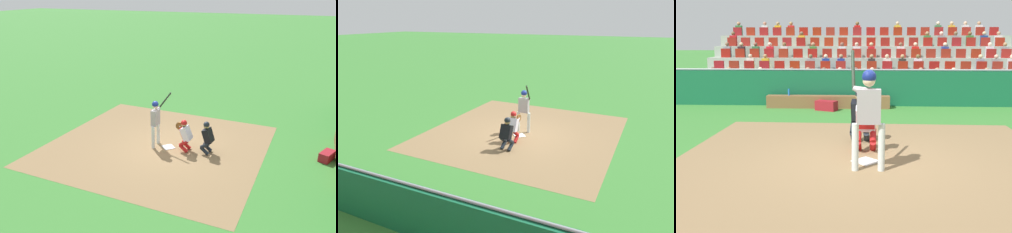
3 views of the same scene
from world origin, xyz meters
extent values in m
plane|color=#387A30|center=(0.00, 0.00, 0.00)|extent=(160.00, 160.00, 0.00)
cube|color=olive|center=(0.00, 0.50, 0.00)|extent=(8.06, 8.54, 0.01)
cube|color=white|center=(0.00, 0.00, 0.02)|extent=(0.62, 0.62, 0.02)
cylinder|color=silver|center=(-0.28, 0.54, 0.45)|extent=(0.13, 0.13, 0.90)
cylinder|color=silver|center=(0.21, 0.54, 0.45)|extent=(0.13, 0.13, 0.90)
cube|color=#9B9499|center=(-0.04, 0.54, 1.22)|extent=(0.44, 0.22, 0.64)
sphere|color=beige|center=(-0.04, 0.54, 1.70)|extent=(0.23, 0.23, 0.23)
sphere|color=navy|center=(-0.04, 0.54, 1.76)|extent=(0.26, 0.26, 0.26)
cylinder|color=#9B9499|center=(0.01, 0.51, 1.53)|extent=(0.47, 0.14, 0.14)
cylinder|color=#9B9499|center=(0.19, 0.51, 1.53)|extent=(0.17, 0.15, 0.13)
cylinder|color=black|center=(0.26, 0.25, 1.88)|extent=(0.10, 0.53, 0.69)
sphere|color=black|center=(0.24, 0.49, 1.55)|extent=(0.06, 0.06, 0.06)
cylinder|color=#B21818|center=(-0.16, -0.71, 0.15)|extent=(0.15, 0.39, 0.34)
cylinder|color=#B21818|center=(-0.16, -0.71, 0.37)|extent=(0.15, 0.39, 0.33)
cylinder|color=#B21818|center=(0.16, -0.72, 0.15)|extent=(0.15, 0.39, 0.34)
cylinder|color=#B21818|center=(0.16, -0.72, 0.37)|extent=(0.15, 0.39, 0.33)
cube|color=white|center=(0.00, -0.76, 0.73)|extent=(0.43, 0.45, 0.60)
cube|color=#B21818|center=(0.00, -0.64, 0.73)|extent=(0.39, 0.24, 0.45)
sphere|color=#A37E4F|center=(0.00, -0.65, 1.10)|extent=(0.22, 0.22, 0.22)
cube|color=black|center=(0.00, -0.65, 1.10)|extent=(0.20, 0.12, 0.20)
sphere|color=#B21818|center=(0.00, -0.65, 1.16)|extent=(0.24, 0.24, 0.24)
cylinder|color=brown|center=(0.13, -0.42, 0.95)|extent=(0.08, 0.30, 0.30)
cylinder|color=white|center=(0.15, -0.60, 0.88)|extent=(0.14, 0.40, 0.22)
cylinder|color=black|center=(-0.03, -1.52, 0.15)|extent=(0.18, 0.40, 0.34)
cylinder|color=black|center=(-0.03, -1.52, 0.37)|extent=(0.18, 0.39, 0.33)
cylinder|color=black|center=(0.28, -1.55, 0.15)|extent=(0.18, 0.40, 0.34)
cylinder|color=black|center=(0.28, -1.55, 0.37)|extent=(0.18, 0.39, 0.33)
cube|color=black|center=(0.12, -1.60, 0.74)|extent=(0.46, 0.44, 0.60)
cube|color=black|center=(0.13, -1.48, 0.74)|extent=(0.40, 0.23, 0.45)
sphere|color=#A28352|center=(0.13, -1.51, 1.11)|extent=(0.22, 0.22, 0.22)
cube|color=black|center=(0.13, -1.51, 1.11)|extent=(0.21, 0.12, 0.20)
sphere|color=black|center=(0.13, -1.51, 1.17)|extent=(0.24, 0.24, 0.24)
cube|color=#145B39|center=(0.00, -6.90, 0.64)|extent=(16.42, 0.24, 1.28)
cylinder|color=gray|center=(0.00, -6.90, 1.32)|extent=(16.42, 0.07, 0.07)
cube|color=brown|center=(1.29, -6.35, 0.22)|extent=(4.39, 0.40, 0.44)
cylinder|color=blue|center=(2.70, -6.37, 0.56)|extent=(0.07, 0.07, 0.24)
cube|color=maroon|center=(1.31, -5.83, 0.17)|extent=(0.81, 0.61, 0.34)
cube|color=#98A193|center=(0.00, -9.37, 0.26)|extent=(14.75, 1.00, 0.52)
cube|color=maroon|center=(-5.89, -9.22, 0.73)|extent=(0.44, 0.10, 0.42)
cube|color=gold|center=(-5.89, -9.47, 0.78)|extent=(0.32, 0.22, 0.52)
sphere|color=brown|center=(-5.89, -9.47, 1.14)|extent=(0.19, 0.19, 0.19)
cube|color=maroon|center=(-5.20, -9.22, 0.73)|extent=(0.44, 0.10, 0.42)
cube|color=red|center=(-5.20, -9.47, 0.78)|extent=(0.32, 0.22, 0.52)
sphere|color=#A37957|center=(-5.20, -9.47, 1.14)|extent=(0.19, 0.19, 0.19)
cube|color=maroon|center=(-4.50, -9.22, 0.73)|extent=(0.44, 0.10, 0.42)
cube|color=maroon|center=(-3.81, -9.22, 0.73)|extent=(0.44, 0.10, 0.42)
cube|color=white|center=(-3.81, -9.47, 0.78)|extent=(0.32, 0.22, 0.52)
sphere|color=beige|center=(-3.81, -9.47, 1.14)|extent=(0.19, 0.19, 0.19)
cube|color=maroon|center=(-3.12, -9.22, 0.73)|extent=(0.44, 0.10, 0.42)
cube|color=red|center=(-3.12, -9.47, 0.78)|extent=(0.32, 0.22, 0.52)
sphere|color=#A08056|center=(-3.12, -9.47, 1.14)|extent=(0.19, 0.19, 0.19)
cube|color=maroon|center=(-2.43, -9.22, 0.73)|extent=(0.44, 0.10, 0.42)
cube|color=#2A6E39|center=(-2.43, -9.47, 0.78)|extent=(0.32, 0.22, 0.52)
sphere|color=#A3775C|center=(-2.43, -9.47, 1.14)|extent=(0.19, 0.19, 0.19)
cube|color=maroon|center=(-1.73, -9.22, 0.73)|extent=(0.44, 0.10, 0.42)
cube|color=maroon|center=(-1.04, -9.22, 0.73)|extent=(0.44, 0.10, 0.42)
cube|color=maroon|center=(-0.35, -9.22, 0.73)|extent=(0.44, 0.10, 0.42)
cube|color=gold|center=(-0.35, -9.47, 0.78)|extent=(0.32, 0.22, 0.52)
sphere|color=beige|center=(-0.35, -9.47, 1.14)|extent=(0.19, 0.19, 0.19)
cube|color=maroon|center=(0.35, -9.22, 0.73)|extent=(0.44, 0.10, 0.42)
cube|color=#253D93|center=(0.35, -9.47, 0.78)|extent=(0.32, 0.22, 0.52)
sphere|color=brown|center=(0.35, -9.47, 1.14)|extent=(0.19, 0.19, 0.19)
cube|color=maroon|center=(1.04, -9.22, 0.73)|extent=(0.44, 0.10, 0.42)
cube|color=#1D222F|center=(1.04, -9.47, 0.78)|extent=(0.32, 0.22, 0.52)
sphere|color=#CFA18D|center=(1.04, -9.47, 1.14)|extent=(0.19, 0.19, 0.19)
cube|color=maroon|center=(1.73, -9.22, 0.73)|extent=(0.44, 0.10, 0.42)
cube|color=gold|center=(1.73, -9.47, 0.78)|extent=(0.32, 0.22, 0.52)
sphere|color=brown|center=(1.73, -9.47, 1.14)|extent=(0.19, 0.19, 0.19)
cube|color=maroon|center=(2.43, -9.22, 0.73)|extent=(0.44, 0.10, 0.42)
cube|color=red|center=(2.43, -9.47, 0.78)|extent=(0.32, 0.22, 0.52)
sphere|color=#A77659|center=(2.43, -9.47, 1.14)|extent=(0.19, 0.19, 0.19)
cube|color=maroon|center=(3.12, -9.22, 0.73)|extent=(0.44, 0.10, 0.42)
cube|color=red|center=(3.12, -9.47, 0.78)|extent=(0.32, 0.22, 0.52)
sphere|color=brown|center=(3.12, -9.47, 1.14)|extent=(0.19, 0.19, 0.19)
cube|color=maroon|center=(3.81, -9.22, 0.73)|extent=(0.44, 0.10, 0.42)
cube|color=maroon|center=(4.50, -9.22, 0.73)|extent=(0.44, 0.10, 0.42)
cube|color=black|center=(4.50, -9.47, 0.78)|extent=(0.32, 0.22, 0.52)
sphere|color=beige|center=(4.50, -9.47, 1.14)|extent=(0.19, 0.19, 0.19)
cube|color=maroon|center=(5.20, -9.22, 0.73)|extent=(0.44, 0.10, 0.42)
cube|color=maroon|center=(5.89, -9.22, 0.73)|extent=(0.44, 0.10, 0.42)
cube|color=silver|center=(5.89, -9.47, 0.78)|extent=(0.32, 0.22, 0.52)
sphere|color=#A9754C|center=(5.89, -9.47, 1.14)|extent=(0.19, 0.19, 0.19)
cube|color=maroon|center=(6.58, -9.22, 0.73)|extent=(0.44, 0.10, 0.42)
cube|color=#281E29|center=(6.58, -9.47, 0.78)|extent=(0.32, 0.22, 0.52)
sphere|color=brown|center=(6.58, -9.47, 1.14)|extent=(0.19, 0.19, 0.19)
cube|color=#98A193|center=(0.00, -10.37, 0.52)|extent=(14.75, 1.00, 1.04)
cube|color=silver|center=(-6.58, -10.47, 1.30)|extent=(0.32, 0.22, 0.52)
sphere|color=beige|center=(-6.58, -10.47, 1.66)|extent=(0.19, 0.19, 0.19)
cube|color=maroon|center=(-5.89, -10.22, 1.25)|extent=(0.44, 0.10, 0.42)
cube|color=gray|center=(-5.89, -10.47, 1.30)|extent=(0.32, 0.22, 0.52)
sphere|color=tan|center=(-5.89, -10.47, 1.66)|extent=(0.19, 0.19, 0.19)
cube|color=maroon|center=(-5.20, -10.22, 1.25)|extent=(0.44, 0.10, 0.42)
cube|color=gray|center=(-5.20, -10.47, 1.30)|extent=(0.32, 0.22, 0.52)
sphere|color=#CBB283|center=(-5.20, -10.47, 1.66)|extent=(0.19, 0.19, 0.19)
cube|color=maroon|center=(-4.50, -10.22, 1.25)|extent=(0.44, 0.10, 0.42)
cube|color=maroon|center=(-3.81, -10.22, 1.25)|extent=(0.44, 0.10, 0.42)
cube|color=maroon|center=(-3.12, -10.22, 1.25)|extent=(0.44, 0.10, 0.42)
cube|color=maroon|center=(-2.43, -10.22, 1.25)|extent=(0.44, 0.10, 0.42)
cube|color=silver|center=(-2.43, -10.47, 1.30)|extent=(0.32, 0.22, 0.52)
sphere|color=brown|center=(-2.43, -10.47, 1.66)|extent=(0.19, 0.19, 0.19)
cube|color=maroon|center=(-1.73, -10.22, 1.25)|extent=(0.44, 0.10, 0.42)
cube|color=#282C26|center=(-1.73, -10.47, 1.30)|extent=(0.32, 0.22, 0.52)
sphere|color=#AD8054|center=(-1.73, -10.47, 1.66)|extent=(0.19, 0.19, 0.19)
cube|color=maroon|center=(-1.04, -10.22, 1.25)|extent=(0.44, 0.10, 0.42)
cube|color=white|center=(-1.04, -10.47, 1.30)|extent=(0.32, 0.22, 0.52)
sphere|color=tan|center=(-1.04, -10.47, 1.66)|extent=(0.19, 0.19, 0.19)
cube|color=maroon|center=(-0.35, -10.22, 1.25)|extent=(0.44, 0.10, 0.42)
cube|color=#2C2626|center=(-0.35, -10.47, 1.30)|extent=(0.32, 0.22, 0.52)
sphere|color=#9F7B54|center=(-0.35, -10.47, 1.66)|extent=(0.19, 0.19, 0.19)
cube|color=maroon|center=(0.35, -10.22, 1.25)|extent=(0.44, 0.10, 0.42)
cube|color=maroon|center=(1.04, -10.22, 1.25)|extent=(0.44, 0.10, 0.42)
cube|color=navy|center=(1.04, -10.47, 1.30)|extent=(0.32, 0.22, 0.52)
sphere|color=#9E7653|center=(1.04, -10.47, 1.66)|extent=(0.19, 0.19, 0.19)
cube|color=maroon|center=(1.73, -10.22, 1.25)|extent=(0.44, 0.10, 0.42)
cube|color=navy|center=(1.73, -10.47, 1.30)|extent=(0.32, 0.22, 0.52)
sphere|color=beige|center=(1.73, -10.47, 1.66)|extent=(0.19, 0.19, 0.19)
cube|color=maroon|center=(2.43, -10.22, 1.25)|extent=(0.44, 0.10, 0.42)
cube|color=gray|center=(2.43, -10.47, 1.30)|extent=(0.32, 0.22, 0.52)
sphere|color=brown|center=(2.43, -10.47, 1.66)|extent=(0.19, 0.19, 0.19)
cube|color=maroon|center=(3.12, -10.22, 1.25)|extent=(0.44, 0.10, 0.42)
cube|color=maroon|center=(3.81, -10.22, 1.25)|extent=(0.44, 0.10, 0.42)
cube|color=maroon|center=(4.50, -10.22, 1.25)|extent=(0.44, 0.10, 0.42)
cube|color=gold|center=(4.50, -10.47, 1.30)|extent=(0.32, 0.22, 0.52)
sphere|color=#AA784D|center=(4.50, -10.47, 1.66)|extent=(0.19, 0.19, 0.19)
cube|color=maroon|center=(5.20, -10.22, 1.25)|extent=(0.44, 0.10, 0.42)
cube|color=white|center=(5.20, -10.47, 1.30)|extent=(0.32, 0.22, 0.52)
sphere|color=#CEA689|center=(5.20, -10.47, 1.66)|extent=(0.19, 0.19, 0.19)
cube|color=maroon|center=(5.89, -10.22, 1.25)|extent=(0.44, 0.10, 0.42)
cube|color=maroon|center=(6.58, -10.22, 1.25)|extent=(0.44, 0.10, 0.42)
cube|color=#98A193|center=(0.00, -11.37, 0.78)|extent=(14.75, 1.00, 1.56)
cube|color=maroon|center=(-6.58, -11.22, 1.77)|extent=(0.44, 0.10, 0.42)
cube|color=gray|center=(-6.58, -11.47, 1.82)|extent=(0.32, 0.22, 0.52)
sphere|color=#A57951|center=(-6.58, -11.47, 2.18)|extent=(0.19, 0.19, 0.19)
cube|color=maroon|center=(-5.89, -11.22, 1.77)|extent=(0.44, 0.10, 0.42)
cube|color=white|center=(-5.89, -11.47, 1.82)|extent=(0.32, 0.22, 0.52)
sphere|color=beige|center=(-5.89, -11.47, 2.18)|extent=(0.19, 0.19, 0.19)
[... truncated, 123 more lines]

